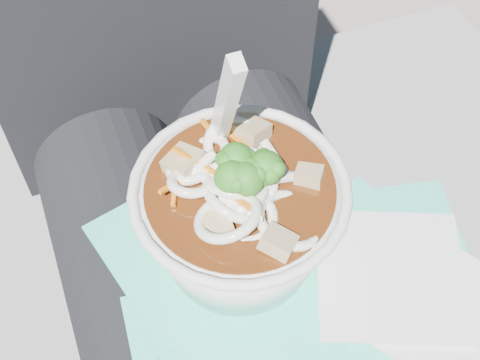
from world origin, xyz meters
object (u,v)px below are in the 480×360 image
object	(u,v)px
lap	(244,311)
plastic_bag	(296,290)
person_body	(212,224)
udon_bowl	(240,213)
stone_ledge	(206,315)

from	to	relation	value
lap	plastic_bag	size ratio (longest dim) A/B	1.47
plastic_bag	lap	bearing A→B (deg)	133.35
person_body	lap	bearing A→B (deg)	-90.00
person_body	plastic_bag	bearing A→B (deg)	-75.36
lap	udon_bowl	world-z (taller)	udon_bowl
person_body	udon_bowl	xyz separation A→B (m)	(0.00, -0.08, 0.13)
person_body	plastic_bag	distance (m)	0.15
person_body	udon_bowl	world-z (taller)	person_body
plastic_bag	udon_bowl	world-z (taller)	udon_bowl
person_body	plastic_bag	size ratio (longest dim) A/B	3.13
person_body	udon_bowl	size ratio (longest dim) A/B	4.82
stone_ledge	person_body	distance (m)	0.34
stone_ledge	person_body	size ratio (longest dim) A/B	0.98
lap	person_body	distance (m)	0.09
person_body	udon_bowl	distance (m)	0.16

